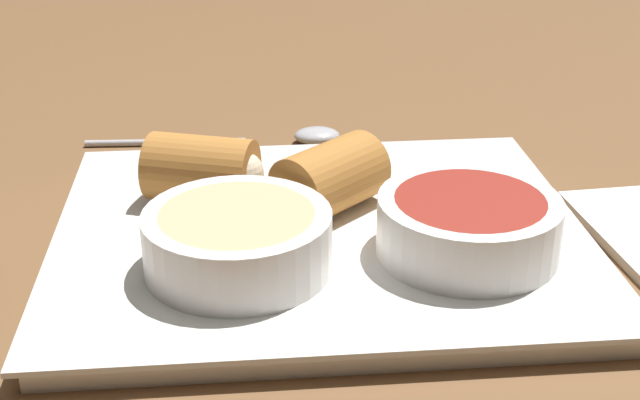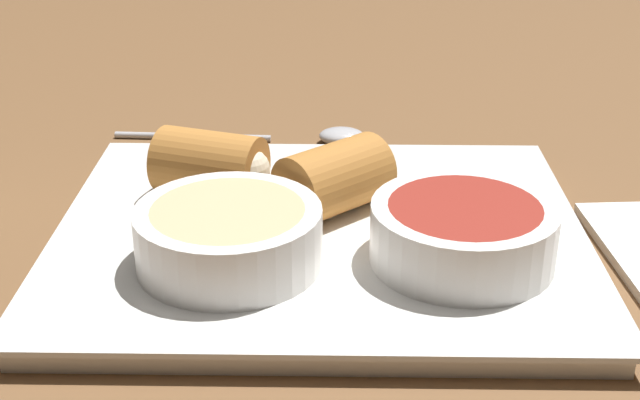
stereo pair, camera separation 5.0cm
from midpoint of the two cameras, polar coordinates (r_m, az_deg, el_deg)
The scene contains 7 objects.
table_surface at distance 52.90cm, azimuth 1.39°, elevation -3.54°, with size 180.00×140.00×2.00cm.
serving_plate at distance 50.99cm, azimuth -2.81°, elevation -2.49°, with size 29.89×25.21×1.50cm.
roll_front_left at distance 51.93cm, azimuth -1.82°, elevation 1.49°, with size 7.40×7.24×4.11cm.
roll_front_right at distance 53.46cm, azimuth -9.90°, elevation 1.83°, with size 7.33×5.85×4.11cm.
dipping_bowl_near at distance 45.99cm, azimuth -8.41°, elevation -2.55°, with size 9.73×9.73×3.18cm.
dipping_bowl_far at distance 47.32cm, azimuth 6.51°, elevation -1.60°, with size 9.73×9.73×3.18cm.
spoon at distance 66.30cm, azimuth -4.53°, elevation 3.99°, with size 18.87×2.76×1.17cm.
Camera 1 is at (8.09, 45.93, 26.48)cm, focal length 50.00 mm.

